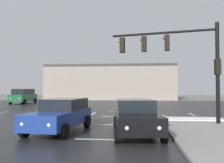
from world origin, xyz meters
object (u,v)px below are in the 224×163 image
object	(u,v)px
suv_green	(23,96)
sedan_blue	(61,114)
traffic_signal_mast	(179,54)
sedan_black	(136,116)

from	to	relation	value
suv_green	sedan_blue	world-z (taller)	suv_green
traffic_signal_mast	sedan_black	bearing A→B (deg)	65.18
suv_green	sedan_blue	distance (m)	23.47
traffic_signal_mast	sedan_blue	bearing A→B (deg)	38.09
traffic_signal_mast	suv_green	bearing A→B (deg)	-32.00
suv_green	sedan_blue	xyz separation A→B (m)	(11.80, -20.29, -0.24)
sedan_black	sedan_blue	distance (m)	3.66
traffic_signal_mast	sedan_black	size ratio (longest dim) A/B	1.34
traffic_signal_mast	sedan_blue	world-z (taller)	traffic_signal_mast
suv_green	sedan_black	size ratio (longest dim) A/B	1.04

